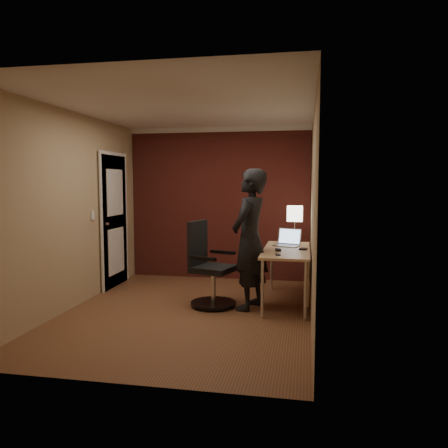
{
  "coord_description": "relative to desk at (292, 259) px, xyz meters",
  "views": [
    {
      "loc": [
        1.42,
        -5.14,
        1.61
      ],
      "look_at": [
        0.35,
        0.55,
        1.05
      ],
      "focal_mm": 35.0,
      "sensor_mm": 36.0,
      "label": 1
    }
  ],
  "objects": [
    {
      "name": "room",
      "position": [
        -1.53,
        0.94,
        0.77
      ],
      "size": [
        4.0,
        4.0,
        4.0
      ],
      "color": "brown",
      "rests_on": "ground"
    },
    {
      "name": "desk",
      "position": [
        0.0,
        0.0,
        0.0
      ],
      "size": [
        0.6,
        1.5,
        0.73
      ],
      "color": "tan",
      "rests_on": "ground"
    },
    {
      "name": "wallet",
      "position": [
        0.14,
        -0.03,
        0.14
      ],
      "size": [
        0.11,
        0.13,
        0.02
      ],
      "primitive_type": "cube",
      "rotation": [
        0.0,
        0.0,
        -0.2
      ],
      "color": "black",
      "rests_on": "desk"
    },
    {
      "name": "mouse",
      "position": [
        -0.17,
        -0.19,
        0.14
      ],
      "size": [
        0.08,
        0.11,
        0.03
      ],
      "primitive_type": "cube",
      "rotation": [
        0.0,
        0.0,
        0.24
      ],
      "color": "black",
      "rests_on": "desk"
    },
    {
      "name": "laptop",
      "position": [
        -0.07,
        0.32,
        0.19
      ],
      "size": [
        0.4,
        0.35,
        0.23
      ],
      "color": "silver",
      "rests_on": "desk"
    },
    {
      "name": "phone",
      "position": [
        -0.15,
        -0.5,
        0.13
      ],
      "size": [
        0.07,
        0.12,
        0.01
      ],
      "primitive_type": "cube",
      "rotation": [
        0.0,
        0.0,
        0.09
      ],
      "color": "black",
      "rests_on": "desk"
    },
    {
      "name": "desk_lamp",
      "position": [
        0.01,
        0.63,
        0.55
      ],
      "size": [
        0.22,
        0.22,
        0.54
      ],
      "color": "silver",
      "rests_on": "desk"
    },
    {
      "name": "person",
      "position": [
        -0.52,
        -0.32,
        0.29
      ],
      "size": [
        0.59,
        0.74,
        1.78
      ],
      "primitive_type": "imported",
      "rotation": [
        0.0,
        0.0,
        -1.85
      ],
      "color": "black",
      "rests_on": "ground"
    },
    {
      "name": "office_chair",
      "position": [
        -1.06,
        -0.3,
        -0.12
      ],
      "size": [
        0.61,
        0.67,
        1.08
      ],
      "color": "black",
      "rests_on": "ground"
    }
  ]
}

